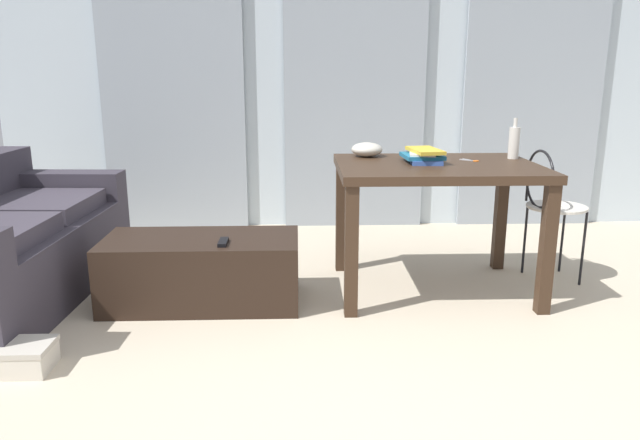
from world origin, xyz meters
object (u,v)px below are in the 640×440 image
bottle_near (514,142)px  shoebox (10,357)px  craft_table (436,182)px  book_stack (424,156)px  tv_remote_primary (223,242)px  wire_chair (548,198)px  bowl (367,149)px  scissors (472,160)px  coffee_table (202,270)px

bottle_near → shoebox: bottle_near is taller
craft_table → book_stack: (-0.07, 0.05, 0.15)m
tv_remote_primary → craft_table: bearing=13.3°
craft_table → tv_remote_primary: craft_table is taller
bottle_near → wire_chair: bearing=-6.5°
bowl → tv_remote_primary: 1.10m
bowl → tv_remote_primary: size_ratio=1.35×
book_stack → scissors: (0.30, 0.05, -0.04)m
wire_chair → book_stack: bearing=-172.5°
bottle_near → book_stack: bottle_near is taller
bowl → tv_remote_primary: bearing=-145.1°
wire_chair → book_stack: 0.86m
craft_table → book_stack: size_ratio=3.75×
scissors → coffee_table: bearing=-170.8°
bowl → wire_chair: bearing=-7.3°
bowl → shoebox: bowl is taller
coffee_table → bowl: bowl is taller
scissors → shoebox: size_ratio=0.29×
coffee_table → bowl: (0.98, 0.46, 0.62)m
coffee_table → bottle_near: bearing=10.5°
craft_table → bottle_near: bearing=19.7°
coffee_table → bowl: size_ratio=5.60×
craft_table → bowl: bowl is taller
coffee_table → book_stack: size_ratio=3.54×
tv_remote_primary → shoebox: (-0.87, -0.66, -0.33)m
wire_chair → tv_remote_primary: size_ratio=5.78×
bottle_near → bowl: 0.89m
wire_chair → craft_table: bearing=-168.2°
bowl → craft_table: bearing=-38.4°
shoebox → wire_chair: bearing=21.2°
coffee_table → bottle_near: (1.86, 0.34, 0.68)m
coffee_table → wire_chair: bearing=8.6°
coffee_table → bowl: 1.25m
bowl → shoebox: bearing=-144.1°
coffee_table → book_stack: (1.28, 0.21, 0.62)m
bowl → book_stack: size_ratio=0.63×
book_stack → wire_chair: bearing=7.5°
bottle_near → scissors: bearing=-162.5°
bowl → shoebox: size_ratio=0.53×
craft_table → book_stack: 0.17m
shoebox → tv_remote_primary: bearing=36.9°
book_stack → tv_remote_primary: bearing=-163.7°
bottle_near → book_stack: 0.59m
craft_table → bottle_near: size_ratio=4.70×
coffee_table → scissors: bearing=9.2°
wire_chair → scissors: 0.57m
coffee_table → bottle_near: bottle_near is taller
scissors → bottle_near: bearing=17.5°
coffee_table → bowl: bearing=25.3°
coffee_table → craft_table: (1.35, 0.16, 0.47)m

